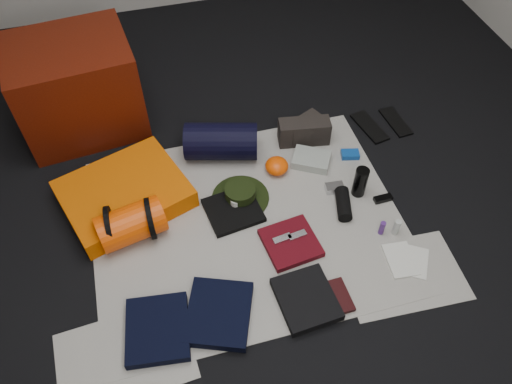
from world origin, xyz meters
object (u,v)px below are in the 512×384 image
object	(u,v)px
compact_camera	(334,188)
paperback_book	(337,297)
red_cabinet	(77,87)
water_bottle	(360,182)
sleeping_pad	(125,194)
stuff_sack	(131,224)
navy_duffel	(221,142)

from	to	relation	value
compact_camera	paperback_book	bearing A→B (deg)	-104.82
red_cabinet	paperback_book	xyz separation A→B (m)	(1.05, -1.55, -0.26)
paperback_book	red_cabinet	bearing A→B (deg)	122.69
red_cabinet	water_bottle	distance (m)	1.71
sleeping_pad	stuff_sack	xyz separation A→B (m)	(0.02, -0.24, 0.04)
sleeping_pad	navy_duffel	bearing A→B (deg)	18.87
stuff_sack	navy_duffel	xyz separation A→B (m)	(0.57, 0.44, 0.01)
navy_duffel	paperback_book	distance (m)	1.10
stuff_sack	water_bottle	bearing A→B (deg)	-2.04
stuff_sack	water_bottle	world-z (taller)	stuff_sack
sleeping_pad	paperback_book	world-z (taller)	sleeping_pad
navy_duffel	water_bottle	distance (m)	0.82
red_cabinet	water_bottle	xyz separation A→B (m)	(1.40, -0.98, -0.18)
compact_camera	paperback_book	size ratio (longest dim) A/B	0.57
red_cabinet	stuff_sack	distance (m)	0.97
stuff_sack	compact_camera	xyz separation A→B (m)	(1.10, 0.01, -0.08)
navy_duffel	paperback_book	xyz separation A→B (m)	(0.31, -1.05, -0.10)
red_cabinet	sleeping_pad	size ratio (longest dim) A/B	1.08
sleeping_pad	water_bottle	world-z (taller)	water_bottle
sleeping_pad	stuff_sack	size ratio (longest dim) A/B	1.90
stuff_sack	paperback_book	distance (m)	1.07
navy_duffel	sleeping_pad	bearing A→B (deg)	-145.66
red_cabinet	sleeping_pad	xyz separation A→B (m)	(0.16, -0.69, -0.22)
red_cabinet	paperback_book	world-z (taller)	red_cabinet
red_cabinet	sleeping_pad	distance (m)	0.74
sleeping_pad	navy_duffel	size ratio (longest dim) A/B	1.51
sleeping_pad	compact_camera	size ratio (longest dim) A/B	6.24
navy_duffel	paperback_book	size ratio (longest dim) A/B	2.36
sleeping_pad	navy_duffel	distance (m)	0.62
water_bottle	compact_camera	bearing A→B (deg)	156.43
stuff_sack	navy_duffel	world-z (taller)	navy_duffel
navy_duffel	water_bottle	world-z (taller)	navy_duffel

